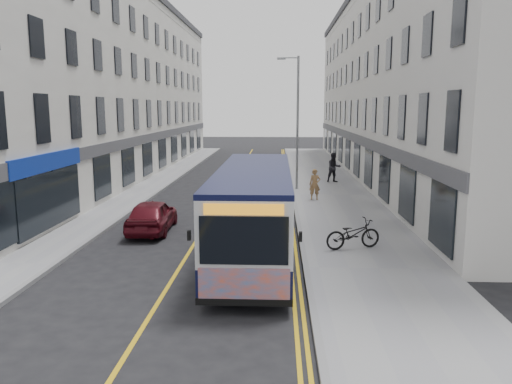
# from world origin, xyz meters

# --- Properties ---
(ground) EXTENTS (140.00, 140.00, 0.00)m
(ground) POSITION_xyz_m (0.00, 0.00, 0.00)
(ground) COLOR black
(ground) RESTS_ON ground
(pavement_east) EXTENTS (4.50, 64.00, 0.12)m
(pavement_east) POSITION_xyz_m (6.25, 12.00, 0.06)
(pavement_east) COLOR gray
(pavement_east) RESTS_ON ground
(pavement_west) EXTENTS (2.00, 64.00, 0.12)m
(pavement_west) POSITION_xyz_m (-5.00, 12.00, 0.06)
(pavement_west) COLOR gray
(pavement_west) RESTS_ON ground
(kerb_east) EXTENTS (0.18, 64.00, 0.13)m
(kerb_east) POSITION_xyz_m (4.00, 12.00, 0.07)
(kerb_east) COLOR slate
(kerb_east) RESTS_ON ground
(kerb_west) EXTENTS (0.18, 64.00, 0.13)m
(kerb_west) POSITION_xyz_m (-4.00, 12.00, 0.07)
(kerb_west) COLOR slate
(kerb_west) RESTS_ON ground
(road_centre_line) EXTENTS (0.12, 64.00, 0.01)m
(road_centre_line) POSITION_xyz_m (0.00, 12.00, 0.00)
(road_centre_line) COLOR gold
(road_centre_line) RESTS_ON ground
(road_dbl_yellow_inner) EXTENTS (0.10, 64.00, 0.01)m
(road_dbl_yellow_inner) POSITION_xyz_m (3.55, 12.00, 0.00)
(road_dbl_yellow_inner) COLOR gold
(road_dbl_yellow_inner) RESTS_ON ground
(road_dbl_yellow_outer) EXTENTS (0.10, 64.00, 0.01)m
(road_dbl_yellow_outer) POSITION_xyz_m (3.75, 12.00, 0.00)
(road_dbl_yellow_outer) COLOR gold
(road_dbl_yellow_outer) RESTS_ON ground
(terrace_east) EXTENTS (6.00, 46.00, 13.00)m
(terrace_east) POSITION_xyz_m (11.50, 21.00, 6.50)
(terrace_east) COLOR silver
(terrace_east) RESTS_ON ground
(terrace_west) EXTENTS (6.00, 46.00, 13.00)m
(terrace_west) POSITION_xyz_m (-9.00, 21.00, 6.50)
(terrace_west) COLOR silver
(terrace_west) RESTS_ON ground
(streetlamp) EXTENTS (1.32, 0.18, 8.00)m
(streetlamp) POSITION_xyz_m (4.17, 14.00, 4.38)
(streetlamp) COLOR gray
(streetlamp) RESTS_ON ground
(city_bus) EXTENTS (2.43, 10.38, 3.02)m
(city_bus) POSITION_xyz_m (2.31, 0.39, 1.65)
(city_bus) COLOR black
(city_bus) RESTS_ON ground
(bicycle) EXTENTS (2.14, 1.30, 1.06)m
(bicycle) POSITION_xyz_m (5.75, 0.92, 0.65)
(bicycle) COLOR black
(bicycle) RESTS_ON pavement_east
(pedestrian_near) EXTENTS (0.62, 0.42, 1.66)m
(pedestrian_near) POSITION_xyz_m (5.08, 10.36, 0.95)
(pedestrian_near) COLOR olive
(pedestrian_near) RESTS_ON pavement_east
(pedestrian_far) EXTENTS (1.08, 0.92, 1.95)m
(pedestrian_far) POSITION_xyz_m (6.80, 16.81, 1.09)
(pedestrian_far) COLOR black
(pedestrian_far) RESTS_ON pavement_east
(car_white) EXTENTS (1.70, 4.18, 1.35)m
(car_white) POSITION_xyz_m (1.80, 20.73, 0.67)
(car_white) COLOR white
(car_white) RESTS_ON ground
(car_maroon) EXTENTS (1.69, 3.97, 1.34)m
(car_maroon) POSITION_xyz_m (-2.03, 3.53, 0.67)
(car_maroon) COLOR #530D17
(car_maroon) RESTS_ON ground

